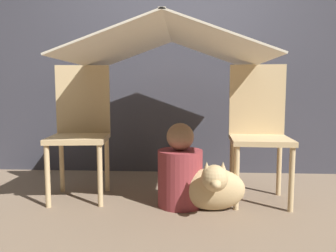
{
  "coord_description": "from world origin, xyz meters",
  "views": [
    {
      "loc": [
        0.13,
        -2.11,
        0.8
      ],
      "look_at": [
        0.0,
        0.22,
        0.55
      ],
      "focal_mm": 35.0,
      "sensor_mm": 36.0,
      "label": 1
    }
  ],
  "objects_px": {
    "chair_left": "(81,125)",
    "person_front": "(180,172)",
    "chair_right": "(259,126)",
    "dog": "(213,187)"
  },
  "relations": [
    {
      "from": "chair_left",
      "to": "person_front",
      "type": "height_order",
      "value": "chair_left"
    },
    {
      "from": "chair_right",
      "to": "person_front",
      "type": "bearing_deg",
      "value": -159.01
    },
    {
      "from": "chair_right",
      "to": "dog",
      "type": "relative_size",
      "value": 2.28
    },
    {
      "from": "chair_left",
      "to": "dog",
      "type": "height_order",
      "value": "chair_left"
    },
    {
      "from": "chair_left",
      "to": "dog",
      "type": "xyz_separation_m",
      "value": [
        0.98,
        -0.3,
        -0.37
      ]
    },
    {
      "from": "chair_right",
      "to": "person_front",
      "type": "xyz_separation_m",
      "value": [
        -0.57,
        -0.19,
        -0.3
      ]
    },
    {
      "from": "person_front",
      "to": "dog",
      "type": "relative_size",
      "value": 1.33
    },
    {
      "from": "chair_right",
      "to": "dog",
      "type": "xyz_separation_m",
      "value": [
        -0.35,
        -0.3,
        -0.37
      ]
    },
    {
      "from": "chair_left",
      "to": "chair_right",
      "type": "distance_m",
      "value": 1.33
    },
    {
      "from": "chair_left",
      "to": "person_front",
      "type": "relative_size",
      "value": 1.72
    }
  ]
}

